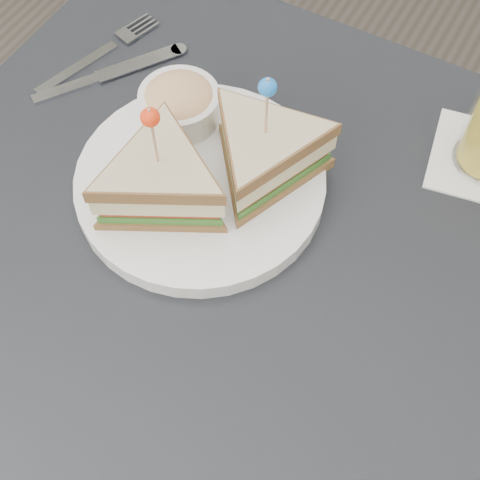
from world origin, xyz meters
The scene contains 5 objects.
ground_plane centered at (0.00, 0.00, 0.00)m, with size 3.50×3.50×0.00m, color #3F3833.
table centered at (0.00, 0.00, 0.67)m, with size 0.80×0.80×0.75m.
plate_meal centered at (-0.07, 0.08, 0.80)m, with size 0.32×0.30×0.16m.
cutlery_fork centered at (-0.30, 0.20, 0.75)m, with size 0.07×0.19×0.01m.
cutlery_knife centered at (-0.27, 0.16, 0.75)m, with size 0.13×0.18×0.01m.
Camera 1 is at (0.18, -0.29, 1.37)m, focal length 50.00 mm.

